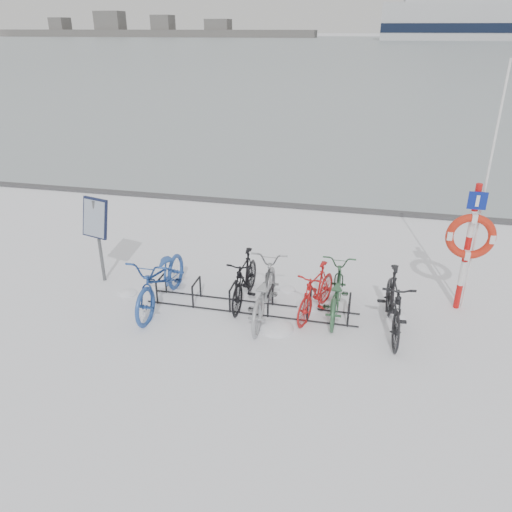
# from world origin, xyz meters

# --- Properties ---
(ground) EXTENTS (900.00, 900.00, 0.00)m
(ground) POSITION_xyz_m (0.00, 0.00, 0.00)
(ground) COLOR white
(ground) RESTS_ON ground
(ice_sheet) EXTENTS (400.00, 298.00, 0.02)m
(ice_sheet) POSITION_xyz_m (0.00, 155.00, 0.01)
(ice_sheet) COLOR #96A1A9
(ice_sheet) RESTS_ON ground
(quay_edge) EXTENTS (400.00, 0.25, 0.10)m
(quay_edge) POSITION_xyz_m (0.00, 5.90, 0.05)
(quay_edge) COLOR #3F3F42
(quay_edge) RESTS_ON ground
(bike_rack) EXTENTS (4.00, 0.48, 0.46)m
(bike_rack) POSITION_xyz_m (0.00, 0.00, 0.18)
(bike_rack) COLOR black
(bike_rack) RESTS_ON ground
(info_board) EXTENTS (0.64, 0.38, 1.79)m
(info_board) POSITION_xyz_m (-3.27, 0.40, 1.29)
(info_board) COLOR #595B5E
(info_board) RESTS_ON ground
(lifebuoy_station) EXTENTS (0.85, 0.23, 4.39)m
(lifebuoy_station) POSITION_xyz_m (3.77, 0.85, 1.47)
(lifebuoy_station) COLOR red
(lifebuoy_station) RESTS_ON ground
(shoreline) EXTENTS (180.00, 12.00, 9.50)m
(shoreline) POSITION_xyz_m (-122.02, 260.00, 2.79)
(shoreline) COLOR #525252
(shoreline) RESTS_ON ground
(bike_0) EXTENTS (0.76, 2.18, 1.14)m
(bike_0) POSITION_xyz_m (-1.69, -0.20, 0.57)
(bike_0) COLOR #264B9A
(bike_0) RESTS_ON ground
(bike_1) EXTENTS (0.51, 1.70, 1.02)m
(bike_1) POSITION_xyz_m (-0.20, 0.27, 0.51)
(bike_1) COLOR black
(bike_1) RESTS_ON ground
(bike_2) EXTENTS (0.73, 1.99, 1.04)m
(bike_2) POSITION_xyz_m (0.26, -0.16, 0.52)
(bike_2) COLOR #919499
(bike_2) RESTS_ON ground
(bike_3) EXTENTS (0.89, 1.66, 0.96)m
(bike_3) POSITION_xyz_m (1.19, 0.13, 0.48)
(bike_3) COLOR #B31616
(bike_3) RESTS_ON ground
(bike_4) EXTENTS (0.63, 1.79, 0.94)m
(bike_4) POSITION_xyz_m (1.53, 0.25, 0.47)
(bike_4) COLOR #2F5939
(bike_4) RESTS_ON ground
(bike_5) EXTENTS (0.68, 1.91, 1.12)m
(bike_5) POSITION_xyz_m (2.54, -0.15, 0.56)
(bike_5) COLOR black
(bike_5) RESTS_ON ground
(snow_drifts) EXTENTS (5.56, 1.93, 0.21)m
(snow_drifts) POSITION_xyz_m (0.62, -0.06, 0.00)
(snow_drifts) COLOR white
(snow_drifts) RESTS_ON ground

